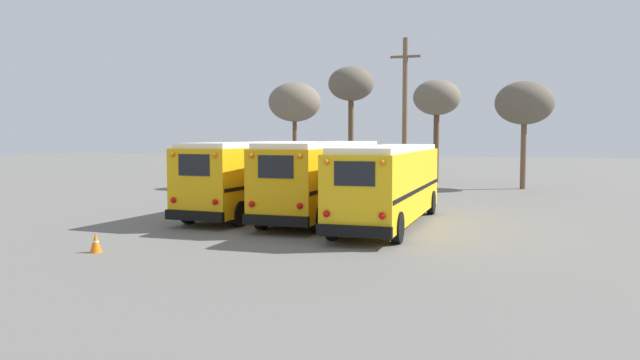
% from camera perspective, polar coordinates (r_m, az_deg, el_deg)
% --- Properties ---
extents(ground_plane, '(160.00, 160.00, 0.00)m').
position_cam_1_polar(ground_plane, '(25.94, -0.10, -3.60)').
color(ground_plane, '#66635E').
extents(school_bus_0, '(2.92, 9.87, 3.19)m').
position_cam_1_polar(school_bus_0, '(27.44, -5.92, 0.43)').
color(school_bus_0, '#EAAA0F').
rests_on(school_bus_0, ground).
extents(school_bus_1, '(2.57, 10.79, 3.20)m').
position_cam_1_polar(school_bus_1, '(26.35, 0.34, 0.34)').
color(school_bus_1, '#E5A00C').
rests_on(school_bus_1, ground).
extents(school_bus_2, '(2.62, 10.65, 3.08)m').
position_cam_1_polar(school_bus_2, '(24.14, 6.32, -0.18)').
color(school_bus_2, yellow).
rests_on(school_bus_2, ground).
extents(utility_pole, '(1.80, 0.31, 9.24)m').
position_cam_1_polar(utility_pole, '(37.68, 7.77, 6.01)').
color(utility_pole, brown).
rests_on(utility_pole, ground).
extents(bare_tree_0, '(3.46, 3.46, 6.98)m').
position_cam_1_polar(bare_tree_0, '(41.59, -2.34, 7.08)').
color(bare_tree_0, brown).
rests_on(bare_tree_0, ground).
extents(bare_tree_1, '(3.74, 3.74, 6.98)m').
position_cam_1_polar(bare_tree_1, '(42.52, 18.19, 6.66)').
color(bare_tree_1, brown).
rests_on(bare_tree_1, ground).
extents(bare_tree_2, '(3.36, 3.36, 8.53)m').
position_cam_1_polar(bare_tree_2, '(46.35, 2.86, 8.62)').
color(bare_tree_2, brown).
rests_on(bare_tree_2, ground).
extents(bare_tree_3, '(3.45, 3.45, 7.54)m').
position_cam_1_polar(bare_tree_3, '(46.70, 10.63, 7.31)').
color(bare_tree_3, brown).
rests_on(bare_tree_3, ground).
extents(traffic_cone, '(0.36, 0.36, 0.59)m').
position_cam_1_polar(traffic_cone, '(19.77, -19.82, -5.41)').
color(traffic_cone, orange).
rests_on(traffic_cone, ground).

